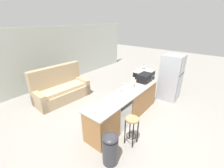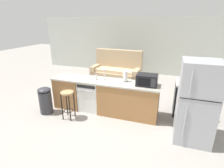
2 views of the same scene
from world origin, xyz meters
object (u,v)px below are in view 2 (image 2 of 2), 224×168
at_px(dishwasher, 91,95).
at_px(soap_bottle, 96,77).
at_px(stove_range, 189,99).
at_px(paper_towel_roll, 125,76).
at_px(trash_bin, 45,100).
at_px(refrigerator, 196,102).
at_px(microwave, 147,80).
at_px(kettle, 199,79).
at_px(bar_stool, 68,99).
at_px(couch, 117,71).

xyz_separation_m(dishwasher, soap_bottle, (0.17, -0.00, 0.55)).
relative_size(stove_range, paper_towel_roll, 3.19).
height_order(paper_towel_roll, trash_bin, paper_towel_roll).
bearing_deg(refrigerator, dishwasher, 168.07).
distance_m(stove_range, microwave, 1.34).
relative_size(dishwasher, kettle, 4.10).
bearing_deg(refrigerator, bar_stool, -177.76).
relative_size(dishwasher, trash_bin, 1.14).
bearing_deg(dishwasher, bar_stool, -116.50).
bearing_deg(bar_stool, microwave, 19.65).
relative_size(dishwasher, microwave, 1.68).
height_order(kettle, couch, couch).
distance_m(microwave, kettle, 1.42).
distance_m(trash_bin, couch, 3.44).
distance_m(bar_stool, trash_bin, 0.76).
relative_size(paper_towel_roll, bar_stool, 0.38).
bearing_deg(paper_towel_roll, soap_bottle, -171.23).
bearing_deg(couch, bar_stool, -94.48).
bearing_deg(soap_bottle, trash_bin, -154.16).
relative_size(microwave, trash_bin, 0.68).
xyz_separation_m(refrigerator, bar_stool, (-2.93, -0.11, -0.32)).
height_order(dishwasher, stove_range, stove_range).
distance_m(refrigerator, kettle, 1.25).
relative_size(kettle, couch, 0.10).
bearing_deg(trash_bin, kettle, 18.48).
relative_size(dishwasher, stove_range, 0.93).
bearing_deg(stove_range, dishwasher, -168.09).
bearing_deg(microwave, kettle, 28.68).
relative_size(refrigerator, trash_bin, 2.31).
bearing_deg(refrigerator, trash_bin, -179.12).
bearing_deg(couch, refrigerator, -50.44).
xyz_separation_m(microwave, trash_bin, (-2.60, -0.60, -0.66)).
distance_m(paper_towel_roll, soap_bottle, 0.79).
height_order(stove_range, bar_stool, stove_range).
height_order(kettle, trash_bin, kettle).
distance_m(dishwasher, couch, 2.68).
height_order(microwave, couch, couch).
bearing_deg(paper_towel_roll, stove_range, 14.61).
distance_m(kettle, trash_bin, 4.10).
bearing_deg(microwave, paper_towel_roll, 168.39).
xyz_separation_m(refrigerator, soap_bottle, (-2.43, 0.55, 0.12)).
xyz_separation_m(microwave, paper_towel_roll, (-0.58, 0.12, -0.00)).
bearing_deg(bar_stool, refrigerator, 2.24).
xyz_separation_m(soap_bottle, kettle, (2.60, 0.68, 0.01)).
distance_m(stove_range, bar_stool, 3.17).
height_order(refrigerator, trash_bin, refrigerator).
distance_m(bar_stool, couch, 3.36).
bearing_deg(kettle, soap_bottle, -165.31).
bearing_deg(trash_bin, stove_range, 17.43).
bearing_deg(paper_towel_roll, microwave, -11.61).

